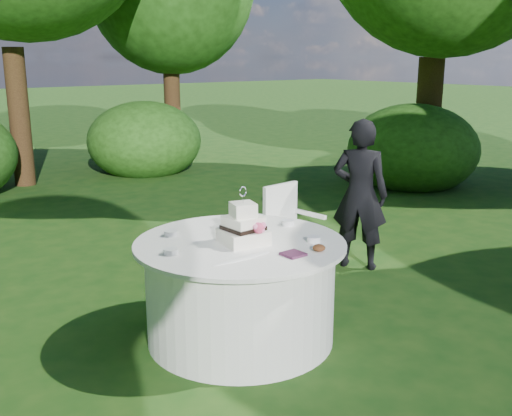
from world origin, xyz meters
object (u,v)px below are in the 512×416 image
(table, at_px, (240,290))
(cake, at_px, (244,228))
(napkins, at_px, (293,254))
(guest, at_px, (360,194))
(chair, at_px, (289,224))

(table, height_order, cake, cake)
(napkins, bearing_deg, cake, 102.58)
(guest, relative_size, table, 0.97)
(guest, bearing_deg, chair, 39.25)
(guest, bearing_deg, table, 73.98)
(cake, bearing_deg, napkins, -77.42)
(guest, height_order, table, guest)
(napkins, xyz_separation_m, chair, (1.09, 1.28, -0.26))
(cake, height_order, chair, cake)
(chair, bearing_deg, guest, -18.55)
(napkins, distance_m, guest, 2.08)
(napkins, distance_m, cake, 0.46)
(napkins, xyz_separation_m, guest, (1.81, 1.03, -0.02))
(table, bearing_deg, guest, 16.18)
(guest, relative_size, cake, 3.57)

